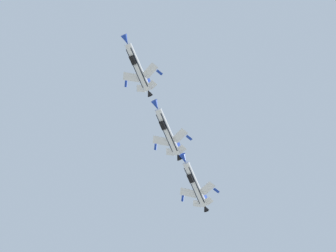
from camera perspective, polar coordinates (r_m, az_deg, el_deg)
The scene contains 3 objects.
fighter_jet_lead at distance 159.48m, azimuth -2.62°, elevation 5.11°, with size 12.03×13.07×4.88m.
fighter_jet_left_wing at distance 160.32m, azimuth -0.07°, elevation -0.41°, with size 11.98×13.07×5.00m.
fighter_jet_right_wing at distance 164.39m, azimuth 2.28°, elevation -4.90°, with size 12.00×13.07×4.95m.
Camera 1 is at (-4.30, 0.97, 1.41)m, focal length 71.60 mm.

